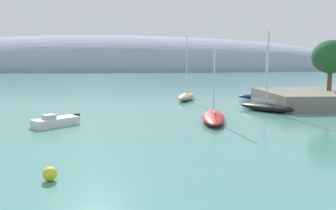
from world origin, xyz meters
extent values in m
cube|color=gray|center=(26.64, 37.79, 1.00)|extent=(17.27, 12.85, 1.99)
cylinder|color=brown|center=(27.26, 38.61, 3.25)|extent=(0.61, 0.61, 2.52)
ellipsoid|color=#1E5128|center=(27.26, 38.61, 6.67)|extent=(5.08, 5.08, 4.57)
ellipsoid|color=#8E99AD|center=(-19.90, 188.97, 0.00)|extent=(312.35, 75.60, 38.14)
ellipsoid|color=black|center=(16.48, 33.53, 0.48)|extent=(6.40, 7.10, 0.97)
cylinder|color=silver|center=(16.48, 33.53, 5.35)|extent=(0.19, 0.19, 8.76)
cube|color=silver|center=(16.28, 33.79, 1.32)|extent=(2.14, 2.59, 0.10)
ellipsoid|color=navy|center=(20.31, 44.41, 0.50)|extent=(8.27, 4.92, 0.99)
cylinder|color=silver|center=(20.31, 44.41, 4.68)|extent=(0.15, 0.15, 7.38)
cube|color=silver|center=(19.97, 44.55, 1.34)|extent=(3.43, 1.52, 0.10)
ellipsoid|color=red|center=(8.58, 27.14, 0.44)|extent=(3.64, 8.55, 0.87)
cylinder|color=silver|center=(8.58, 27.14, 4.10)|extent=(0.18, 0.18, 6.46)
cube|color=silver|center=(8.52, 26.77, 1.22)|extent=(0.74, 3.69, 0.10)
ellipsoid|color=#C6B284|center=(8.16, 45.41, 0.54)|extent=(4.38, 7.01, 1.08)
cylinder|color=silver|center=(8.16, 45.41, 5.45)|extent=(0.15, 0.15, 8.74)
cube|color=silver|center=(8.28, 45.69, 1.43)|extent=(1.28, 2.86, 0.10)
cube|color=white|center=(-7.02, 25.93, 0.39)|extent=(4.28, 4.17, 0.78)
cube|color=black|center=(-5.28, 27.57, 0.59)|extent=(0.57, 0.56, 0.70)
cube|color=#B2B7C1|center=(-7.48, 25.49, 0.98)|extent=(1.45, 1.44, 0.40)
sphere|color=yellow|center=(-3.60, 10.82, 0.38)|extent=(0.75, 0.75, 0.75)
camera|label=1|loc=(1.33, -7.02, 6.43)|focal=36.59mm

